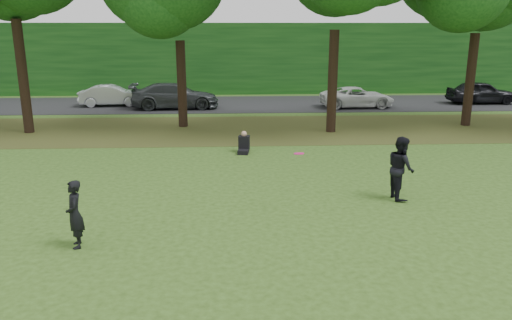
% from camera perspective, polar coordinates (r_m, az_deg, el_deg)
% --- Properties ---
extents(ground, '(120.00, 120.00, 0.00)m').
position_cam_1_polar(ground, '(11.42, 0.59, -9.63)').
color(ground, '#2E4816').
rests_on(ground, ground).
extents(leaf_litter, '(60.00, 7.00, 0.01)m').
position_cam_1_polar(leaf_litter, '(23.85, -1.29, 3.53)').
color(leaf_litter, '#463A19').
rests_on(leaf_litter, ground).
extents(street, '(70.00, 7.00, 0.02)m').
position_cam_1_polar(street, '(31.72, -1.70, 6.42)').
color(street, black).
rests_on(street, ground).
extents(far_hedge, '(70.00, 3.00, 5.00)m').
position_cam_1_polar(far_hedge, '(37.43, -1.94, 11.57)').
color(far_hedge, '#134314').
rests_on(far_hedge, ground).
extents(player_left, '(0.52, 0.65, 1.54)m').
position_cam_1_polar(player_left, '(11.72, -20.01, -5.85)').
color(player_left, black).
rests_on(player_left, ground).
extents(player_right, '(0.74, 0.92, 1.80)m').
position_cam_1_polar(player_right, '(14.65, 16.22, -0.87)').
color(player_right, black).
rests_on(player_right, ground).
extents(parked_cars, '(38.49, 3.53, 1.49)m').
position_cam_1_polar(parked_cars, '(30.65, -5.07, 7.40)').
color(parked_cars, black).
rests_on(parked_cars, street).
extents(frisbee, '(0.38, 0.38, 0.07)m').
position_cam_1_polar(frisbee, '(12.95, 4.93, 0.74)').
color(frisbee, '#FF1588').
rests_on(frisbee, ground).
extents(seated_person, '(0.51, 0.78, 0.83)m').
position_cam_1_polar(seated_person, '(19.43, -1.40, 1.78)').
color(seated_person, black).
rests_on(seated_person, ground).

